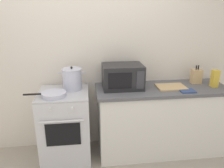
{
  "coord_description": "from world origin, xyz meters",
  "views": [
    {
      "loc": [
        -0.06,
        -1.92,
        1.85
      ],
      "look_at": [
        0.24,
        0.6,
        1.0
      ],
      "focal_mm": 35.08,
      "sensor_mm": 36.0,
      "label": 1
    }
  ],
  "objects_px": {
    "cutting_board": "(171,87)",
    "knife_block": "(196,76)",
    "stove": "(66,126)",
    "pasta_box": "(215,79)",
    "oven_mitt": "(187,91)",
    "stock_pot": "(72,79)",
    "frying_pan": "(53,94)",
    "microwave": "(123,76)"
  },
  "relations": [
    {
      "from": "cutting_board",
      "to": "knife_block",
      "type": "distance_m",
      "value": 0.43
    },
    {
      "from": "stove",
      "to": "pasta_box",
      "type": "xyz_separation_m",
      "value": [
        1.92,
        -0.03,
        0.57
      ]
    },
    {
      "from": "oven_mitt",
      "to": "pasta_box",
      "type": "bearing_deg",
      "value": 17.27
    },
    {
      "from": "stock_pot",
      "to": "frying_pan",
      "type": "xyz_separation_m",
      "value": [
        -0.21,
        -0.23,
        -0.11
      ]
    },
    {
      "from": "stove",
      "to": "cutting_board",
      "type": "relative_size",
      "value": 2.56
    },
    {
      "from": "stock_pot",
      "to": "oven_mitt",
      "type": "relative_size",
      "value": 1.81
    },
    {
      "from": "microwave",
      "to": "knife_block",
      "type": "height_order",
      "value": "microwave"
    },
    {
      "from": "oven_mitt",
      "to": "stock_pot",
      "type": "bearing_deg",
      "value": 169.19
    },
    {
      "from": "stock_pot",
      "to": "knife_block",
      "type": "height_order",
      "value": "stock_pot"
    },
    {
      "from": "stock_pot",
      "to": "oven_mitt",
      "type": "distance_m",
      "value": 1.42
    },
    {
      "from": "stove",
      "to": "microwave",
      "type": "xyz_separation_m",
      "value": [
        0.74,
        0.08,
        0.61
      ]
    },
    {
      "from": "stock_pot",
      "to": "oven_mitt",
      "type": "height_order",
      "value": "stock_pot"
    },
    {
      "from": "cutting_board",
      "to": "knife_block",
      "type": "height_order",
      "value": "knife_block"
    },
    {
      "from": "stock_pot",
      "to": "frying_pan",
      "type": "relative_size",
      "value": 0.68
    },
    {
      "from": "stove",
      "to": "stock_pot",
      "type": "height_order",
      "value": "stock_pot"
    },
    {
      "from": "frying_pan",
      "to": "pasta_box",
      "type": "bearing_deg",
      "value": 2.63
    },
    {
      "from": "frying_pan",
      "to": "oven_mitt",
      "type": "xyz_separation_m",
      "value": [
        1.59,
        -0.04,
        -0.02
      ]
    },
    {
      "from": "oven_mitt",
      "to": "knife_block",
      "type": "bearing_deg",
      "value": 49.5
    },
    {
      "from": "microwave",
      "to": "pasta_box",
      "type": "relative_size",
      "value": 2.27
    },
    {
      "from": "frying_pan",
      "to": "oven_mitt",
      "type": "distance_m",
      "value": 1.59
    },
    {
      "from": "knife_block",
      "to": "pasta_box",
      "type": "height_order",
      "value": "knife_block"
    },
    {
      "from": "frying_pan",
      "to": "stove",
      "type": "bearing_deg",
      "value": 51.86
    },
    {
      "from": "pasta_box",
      "to": "stock_pot",
      "type": "bearing_deg",
      "value": 175.73
    },
    {
      "from": "stove",
      "to": "microwave",
      "type": "bearing_deg",
      "value": 6.13
    },
    {
      "from": "stove",
      "to": "stock_pot",
      "type": "relative_size",
      "value": 2.82
    },
    {
      "from": "cutting_board",
      "to": "oven_mitt",
      "type": "xyz_separation_m",
      "value": [
        0.14,
        -0.16,
        -0.0
      ]
    },
    {
      "from": "frying_pan",
      "to": "oven_mitt",
      "type": "height_order",
      "value": "frying_pan"
    },
    {
      "from": "stock_pot",
      "to": "knife_block",
      "type": "xyz_separation_m",
      "value": [
        1.64,
        0.04,
        -0.03
      ]
    },
    {
      "from": "cutting_board",
      "to": "frying_pan",
      "type": "bearing_deg",
      "value": -175.17
    },
    {
      "from": "stock_pot",
      "to": "pasta_box",
      "type": "bearing_deg",
      "value": -4.27
    },
    {
      "from": "oven_mitt",
      "to": "frying_pan",
      "type": "bearing_deg",
      "value": 178.65
    },
    {
      "from": "stock_pot",
      "to": "cutting_board",
      "type": "distance_m",
      "value": 1.25
    },
    {
      "from": "stock_pot",
      "to": "microwave",
      "type": "bearing_deg",
      "value": -2.45
    },
    {
      "from": "oven_mitt",
      "to": "stove",
      "type": "bearing_deg",
      "value": 173.95
    },
    {
      "from": "knife_block",
      "to": "stove",
      "type": "bearing_deg",
      "value": -175.4
    },
    {
      "from": "stove",
      "to": "knife_block",
      "type": "xyz_separation_m",
      "value": [
        1.75,
        0.14,
        0.56
      ]
    },
    {
      "from": "stove",
      "to": "microwave",
      "type": "height_order",
      "value": "microwave"
    },
    {
      "from": "stove",
      "to": "oven_mitt",
      "type": "height_order",
      "value": "oven_mitt"
    },
    {
      "from": "microwave",
      "to": "cutting_board",
      "type": "xyz_separation_m",
      "value": [
        0.62,
        -0.08,
        -0.14
      ]
    },
    {
      "from": "pasta_box",
      "to": "oven_mitt",
      "type": "height_order",
      "value": "pasta_box"
    },
    {
      "from": "stock_pot",
      "to": "microwave",
      "type": "xyz_separation_m",
      "value": [
        0.63,
        -0.03,
        0.02
      ]
    },
    {
      "from": "stove",
      "to": "oven_mitt",
      "type": "bearing_deg",
      "value": -6.05
    }
  ]
}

